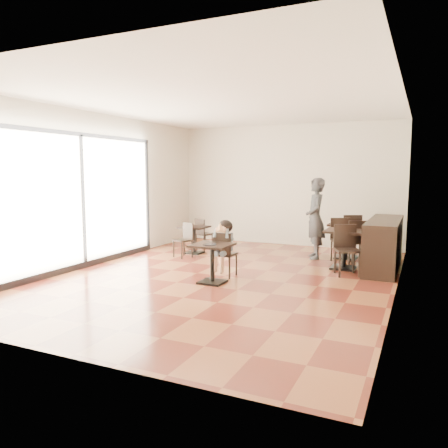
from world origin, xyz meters
The scene contains 23 objects.
floor centered at (0.00, 0.00, 0.00)m, with size 6.00×8.00×0.01m, color brown.
ceiling centered at (0.00, 0.00, 3.20)m, with size 6.00×8.00×0.01m, color white.
wall_back centered at (0.00, 4.00, 1.60)m, with size 6.00×0.01×3.20m, color beige.
wall_front centered at (0.00, -4.00, 1.60)m, with size 6.00×0.01×3.20m, color beige.
wall_left centered at (-3.00, 0.00, 1.60)m, with size 0.01×8.00×3.20m, color beige.
wall_right centered at (3.00, 0.00, 1.60)m, with size 0.01×8.00×3.20m, color beige.
storefront_window centered at (-2.97, -0.50, 1.40)m, with size 0.04×4.50×2.60m, color white.
child_table centered at (0.01, -0.55, 0.35)m, with size 0.66×0.66×0.70m, color black, non-canonical shape.
child_chair centered at (0.01, 0.00, 0.42)m, with size 0.38×0.38×0.84m, color black, non-canonical shape.
child centered at (0.01, 0.00, 0.53)m, with size 0.38×0.53×1.06m, color slate, non-canonical shape.
plate centered at (0.01, -0.65, 0.71)m, with size 0.24×0.24×0.01m, color black.
pizza_slice centered at (0.01, -0.19, 0.92)m, with size 0.25×0.19×0.06m, color tan, non-canonical shape.
adult_patron centered at (1.14, 2.43, 0.91)m, with size 0.67×0.44×1.83m, color #353539.
cafe_table_mid centered at (1.92, 1.59, 0.40)m, with size 0.75×0.75×0.79m, color black, non-canonical shape.
cafe_table_left centered at (-1.64, 1.82, 0.33)m, with size 0.62×0.62×0.66m, color black, non-canonical shape.
cafe_table_back centered at (1.79, 2.73, 0.40)m, with size 0.75×0.75×0.80m, color black, non-canonical shape.
chair_mid_a centered at (2.08, 2.14, 0.48)m, with size 0.43×0.43×0.96m, color black, non-canonical shape.
chair_mid_b centered at (2.08, 1.04, 0.48)m, with size 0.43×0.43×0.96m, color black, non-canonical shape.
chair_left_a centered at (-1.64, 2.37, 0.39)m, with size 0.35×0.35×0.79m, color black, non-canonical shape.
chair_left_b centered at (-1.64, 1.27, 0.39)m, with size 0.35×0.35×0.79m, color black, non-canonical shape.
chair_back_a centered at (1.79, 3.28, 0.48)m, with size 0.43×0.43×0.96m, color black, non-canonical shape.
chair_back_b centered at (1.79, 2.18, 0.48)m, with size 0.43×0.43×0.96m, color black, non-canonical shape.
service_counter centered at (2.65, 2.00, 0.50)m, with size 0.60×2.40×1.00m, color black.
Camera 1 is at (3.35, -7.33, 1.97)m, focal length 35.00 mm.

